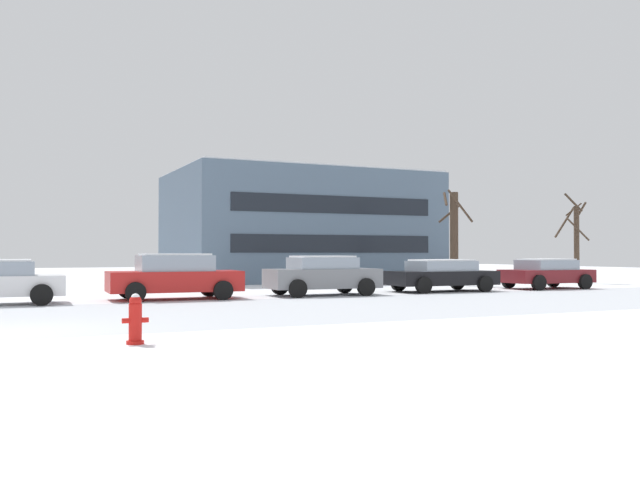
{
  "coord_description": "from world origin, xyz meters",
  "views": [
    {
      "loc": [
        -0.05,
        -14.32,
        1.56
      ],
      "look_at": [
        8.92,
        4.87,
        1.95
      ],
      "focal_mm": 38.24,
      "sensor_mm": 36.0,
      "label": 1
    }
  ],
  "objects_px": {
    "parked_car_black": "(441,275)",
    "parked_car_maroon": "(546,273)",
    "fire_hydrant": "(135,319)",
    "parked_car_red": "(175,276)",
    "parked_car_gray": "(322,275)"
  },
  "relations": [
    {
      "from": "parked_car_red",
      "to": "parked_car_maroon",
      "type": "bearing_deg",
      "value": -0.37
    },
    {
      "from": "parked_car_red",
      "to": "parked_car_black",
      "type": "bearing_deg",
      "value": 0.18
    },
    {
      "from": "fire_hydrant",
      "to": "parked_car_gray",
      "type": "bearing_deg",
      "value": 51.22
    },
    {
      "from": "parked_car_black",
      "to": "fire_hydrant",
      "type": "bearing_deg",
      "value": -142.1
    },
    {
      "from": "parked_car_black",
      "to": "parked_car_maroon",
      "type": "bearing_deg",
      "value": -1.47
    },
    {
      "from": "fire_hydrant",
      "to": "parked_car_black",
      "type": "bearing_deg",
      "value": 37.9
    },
    {
      "from": "parked_car_red",
      "to": "parked_car_maroon",
      "type": "relative_size",
      "value": 1.13
    },
    {
      "from": "fire_hydrant",
      "to": "parked_car_black",
      "type": "relative_size",
      "value": 0.2
    },
    {
      "from": "parked_car_red",
      "to": "parked_car_gray",
      "type": "relative_size",
      "value": 1.06
    },
    {
      "from": "fire_hydrant",
      "to": "parked_car_black",
      "type": "height_order",
      "value": "parked_car_black"
    },
    {
      "from": "fire_hydrant",
      "to": "parked_car_red",
      "type": "distance_m",
      "value": 11.23
    },
    {
      "from": "parked_car_red",
      "to": "parked_car_black",
      "type": "height_order",
      "value": "parked_car_red"
    },
    {
      "from": "parked_car_red",
      "to": "parked_car_maroon",
      "type": "xyz_separation_m",
      "value": [
        16.1,
        -0.1,
        -0.1
      ]
    },
    {
      "from": "parked_car_gray",
      "to": "parked_car_black",
      "type": "xyz_separation_m",
      "value": [
        5.37,
        0.2,
        -0.07
      ]
    },
    {
      "from": "parked_car_black",
      "to": "parked_car_red",
      "type": "bearing_deg",
      "value": -179.82
    }
  ]
}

